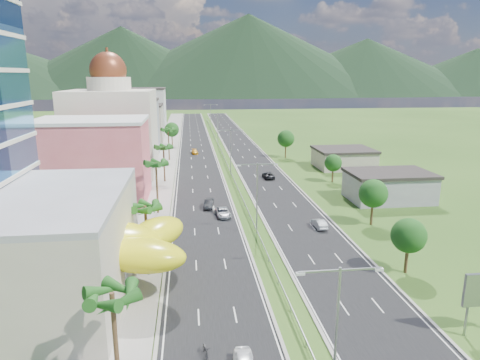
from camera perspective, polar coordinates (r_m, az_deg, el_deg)
name	(u,v)px	position (r m, az deg, el deg)	size (l,w,h in m)	color
ground	(269,262)	(56.31, 3.85, -10.83)	(500.00, 500.00, 0.00)	#2D5119
road_left	(196,148)	(142.21, -5.84, 4.27)	(11.00, 260.00, 0.04)	black
road_right	(241,147)	(143.24, 0.19, 4.41)	(11.00, 260.00, 0.04)	black
sidewalk_left	(167,148)	(142.37, -9.68, 4.17)	(7.00, 260.00, 0.12)	gray
median_guardrail	(223,156)	(124.74, -2.23, 3.27)	(0.10, 216.06, 0.76)	gray
streetlight_median_a	(337,324)	(31.81, 12.78, -18.24)	(6.04, 0.25, 11.00)	gray
streetlight_median_b	(257,191)	(63.28, 2.29, -1.49)	(6.04, 0.25, 11.00)	gray
streetlight_median_c	(231,147)	(102.10, -1.26, 4.40)	(6.04, 0.25, 11.00)	gray
streetlight_median_d	(218,126)	(146.53, -2.99, 7.26)	(6.04, 0.25, 11.00)	gray
streetlight_median_e	(211,114)	(191.23, -3.92, 8.78)	(6.04, 0.25, 11.00)	gray
lime_canopy	(100,245)	(50.84, -18.14, -8.20)	(18.00, 15.00, 7.40)	yellow
pink_shophouse	(93,162)	(85.75, -19.00, 2.34)	(20.00, 15.00, 15.00)	#D95965
domed_building	(112,127)	(107.50, -16.67, 6.79)	(20.00, 20.00, 28.70)	beige
midrise_grey	(131,128)	(132.29, -14.37, 6.69)	(16.00, 15.00, 16.00)	gray
midrise_beige	(139,125)	(154.16, -13.31, 7.14)	(16.00, 15.00, 13.00)	#A8A08A
midrise_white	(145,112)	(176.69, -12.55, 8.81)	(16.00, 15.00, 18.00)	silver
shed_near	(389,187)	(86.76, 19.21, -0.94)	(15.00, 10.00, 5.00)	gray
shed_far	(344,159)	(114.50, 13.64, 2.73)	(14.00, 12.00, 4.40)	#A8A08A
palm_tree_a	(112,299)	(32.70, -16.67, -14.97)	(3.60, 3.60, 9.10)	#47301C
palm_tree_b	(145,209)	(55.06, -12.53, -3.84)	(3.60, 3.60, 8.10)	#47301C
palm_tree_c	(156,166)	(74.00, -11.14, 1.90)	(3.60, 3.60, 9.60)	#47301C
palm_tree_d	(164,149)	(96.74, -10.16, 4.14)	(3.60, 3.60, 8.60)	#47301C
palm_tree_e	(168,131)	(121.34, -9.55, 6.46)	(3.60, 3.60, 9.40)	#47301C
leafy_tree_lfar	(172,130)	(146.46, -9.08, 6.64)	(4.90, 4.90, 8.05)	#47301C
leafy_tree_ra	(409,236)	(55.32, 21.58, -6.93)	(4.20, 4.20, 6.90)	#47301C
leafy_tree_rb	(373,194)	(70.97, 17.35, -1.75)	(4.55, 4.55, 7.47)	#47301C
leafy_tree_rc	(333,163)	(97.56, 12.32, 2.22)	(3.85, 3.85, 6.33)	#47301C
leafy_tree_rd	(286,139)	(124.70, 6.13, 5.50)	(4.90, 4.90, 8.05)	#47301C
mountain_ridge	(248,96)	(505.63, 1.13, 11.16)	(860.00, 140.00, 90.00)	black
car_dark_left	(209,204)	(77.75, -4.17, -3.17)	(1.56, 4.47, 1.47)	black
car_silver_mid_left	(223,212)	(72.98, -2.29, -4.33)	(2.30, 4.98, 1.38)	#9DA1A4
car_yellow_far_left	(195,152)	(131.42, -6.06, 3.77)	(1.81, 4.46, 1.29)	orange
car_silver_right	(319,223)	(68.77, 10.52, -5.72)	(1.44, 4.14, 1.36)	#9EA0A5
car_dark_far_right	(268,175)	(99.81, 3.80, 0.64)	(2.32, 5.03, 1.40)	black
motorcycle	(206,349)	(39.40, -4.61, -21.52)	(0.61, 2.02, 1.29)	black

